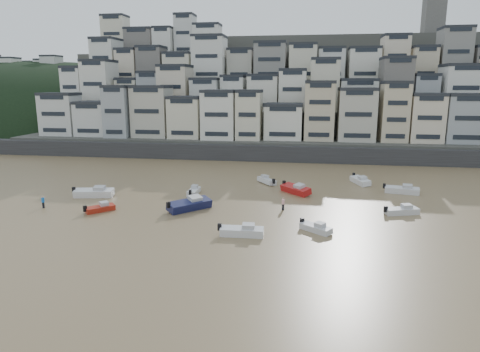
% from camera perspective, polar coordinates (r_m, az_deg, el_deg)
% --- Properties ---
extents(ground, '(400.00, 400.00, 0.00)m').
position_cam_1_polar(ground, '(37.96, -19.65, -15.19)').
color(ground, '#8F754D').
rests_on(ground, ground).
extents(sea_strip, '(340.00, 340.00, 0.00)m').
position_cam_1_polar(sea_strip, '(216.39, -27.21, 6.40)').
color(sea_strip, '#435960').
rests_on(sea_strip, ground).
extents(harbor_wall, '(140.00, 3.00, 3.50)m').
position_cam_1_polar(harbor_wall, '(95.79, 4.62, 3.03)').
color(harbor_wall, '#38383A').
rests_on(harbor_wall, ground).
extents(hillside, '(141.04, 66.00, 50.00)m').
position_cam_1_polar(hillside, '(134.22, 8.10, 10.42)').
color(hillside, '#4C4C47').
rests_on(hillside, ground).
extents(headland, '(216.00, 135.00, 53.33)m').
position_cam_1_polar(headland, '(199.62, -25.39, 6.19)').
color(headland, black).
rests_on(headland, ground).
extents(boat_a, '(5.49, 1.95, 1.48)m').
position_cam_1_polar(boat_a, '(49.02, 0.25, -7.17)').
color(boat_a, silver).
rests_on(boat_a, ground).
extents(boat_b, '(4.31, 3.86, 1.19)m').
position_cam_1_polar(boat_b, '(51.15, 10.07, -6.69)').
color(boat_b, silver).
rests_on(boat_b, ground).
extents(boat_c, '(6.27, 6.49, 1.86)m').
position_cam_1_polar(boat_c, '(59.10, -6.76, -3.65)').
color(boat_c, '#151A44').
rests_on(boat_c, ground).
extents(boat_d, '(5.15, 3.07, 1.34)m').
position_cam_1_polar(boat_d, '(60.81, 20.78, -4.18)').
color(boat_d, silver).
rests_on(boat_d, ground).
extents(boat_e, '(5.55, 5.69, 1.63)m').
position_cam_1_polar(boat_e, '(67.96, 7.43, -1.66)').
color(boat_e, '#A91514').
rests_on(boat_e, ground).
extents(boat_f, '(1.54, 4.55, 1.24)m').
position_cam_1_polar(boat_f, '(67.54, -6.19, -1.89)').
color(boat_f, white).
rests_on(boat_f, ground).
extents(boat_g, '(5.89, 2.87, 1.54)m').
position_cam_1_polar(boat_g, '(72.16, 20.80, -1.59)').
color(boat_g, silver).
rests_on(boat_g, ground).
extents(boat_h, '(4.13, 4.87, 1.32)m').
position_cam_1_polar(boat_h, '(74.39, 3.59, -0.49)').
color(boat_h, silver).
rests_on(boat_h, ground).
extents(boat_i, '(3.55, 5.87, 1.52)m').
position_cam_1_polar(boat_i, '(76.71, 15.74, -0.46)').
color(boat_i, silver).
rests_on(boat_i, ground).
extents(boat_j, '(3.95, 4.07, 1.16)m').
position_cam_1_polar(boat_j, '(61.10, -18.16, -4.00)').
color(boat_j, '#A52314').
rests_on(boat_j, ground).
extents(boat_k, '(6.68, 3.18, 1.75)m').
position_cam_1_polar(boat_k, '(69.11, -18.91, -1.95)').
color(boat_k, silver).
rests_on(boat_k, ground).
extents(person_blue, '(0.44, 0.44, 1.74)m').
position_cam_1_polar(person_blue, '(65.64, -24.78, -3.16)').
color(person_blue, blue).
rests_on(person_blue, ground).
extents(person_pink, '(0.44, 0.44, 1.74)m').
position_cam_1_polar(person_pink, '(59.02, 5.77, -3.71)').
color(person_pink, '#F3ABB2').
rests_on(person_pink, ground).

